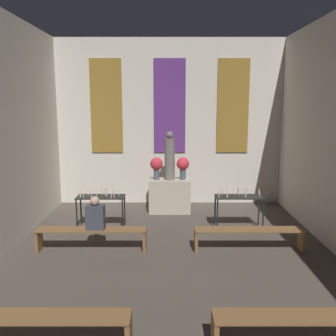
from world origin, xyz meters
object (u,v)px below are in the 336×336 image
at_px(flower_vase_left, 155,165).
at_px(candle_rack_right, 237,200).
at_px(pew_back_left, 90,235).
at_px(flower_vase_right, 181,165).
at_px(pew_second_left, 37,325).
at_px(candle_rack_left, 99,201).
at_px(pew_back_right, 247,234).
at_px(person_seated, 93,215).
at_px(statue, 168,157).
at_px(altar, 168,196).
at_px(pew_second_right, 302,324).

relative_size(flower_vase_left, candle_rack_right, 0.54).
distance_m(flower_vase_left, pew_back_left, 3.14).
distance_m(flower_vase_right, pew_back_left, 3.48).
bearing_deg(pew_second_left, candle_rack_right, 54.30).
bearing_deg(pew_back_left, candle_rack_left, 91.87).
distance_m(candle_rack_right, pew_back_left, 3.49).
xyz_separation_m(candle_rack_left, pew_back_right, (3.19, -1.36, -0.34)).
distance_m(candle_rack_right, person_seated, 3.39).
xyz_separation_m(candle_rack_right, pew_back_right, (-0.04, -1.36, -0.34)).
bearing_deg(statue, flower_vase_left, -180.00).
xyz_separation_m(pew_back_right, person_seated, (-3.06, 0.00, 0.40)).
distance_m(statue, pew_back_right, 3.37).
relative_size(flower_vase_left, pew_back_left, 0.28).
bearing_deg(candle_rack_right, person_seated, -156.28).
distance_m(altar, pew_second_left, 6.03).
height_order(flower_vase_left, pew_back_left, flower_vase_left).
bearing_deg(person_seated, candle_rack_right, 23.72).
relative_size(pew_second_left, pew_second_right, 1.00).
height_order(flower_vase_left, pew_second_right, flower_vase_left).
xyz_separation_m(candle_rack_right, pew_second_left, (-3.19, -4.44, -0.34)).
distance_m(flower_vase_right, pew_second_right, 6.02).
distance_m(flower_vase_right, pew_back_right, 3.14).
xyz_separation_m(altar, candle_rack_left, (-1.62, -1.38, 0.23)).
height_order(flower_vase_right, candle_rack_left, flower_vase_right).
xyz_separation_m(flower_vase_left, candle_rack_right, (1.97, -1.38, -0.60)).
bearing_deg(pew_back_right, flower_vase_left, 125.16).
distance_m(flower_vase_left, person_seated, 3.01).
relative_size(altar, flower_vase_left, 1.84).
xyz_separation_m(flower_vase_right, pew_back_right, (1.22, -2.74, -0.94)).
height_order(candle_rack_right, pew_second_left, candle_rack_right).
distance_m(flower_vase_right, person_seated, 3.34).
xyz_separation_m(candle_rack_left, candle_rack_right, (3.24, 0.00, 0.00)).
bearing_deg(altar, flower_vase_left, -180.00).
xyz_separation_m(flower_vase_right, person_seated, (-1.84, -2.74, -0.54)).
height_order(candle_rack_left, person_seated, person_seated).
bearing_deg(pew_back_right, pew_back_left, 180.00).
bearing_deg(pew_back_left, pew_back_right, 0.00).
relative_size(pew_second_left, pew_back_right, 1.00).
bearing_deg(statue, pew_back_right, -60.10).
bearing_deg(candle_rack_left, pew_second_right, -54.26).
height_order(candle_rack_right, pew_back_left, candle_rack_right).
xyz_separation_m(flower_vase_left, flower_vase_right, (0.71, 0.00, 0.00)).
height_order(statue, flower_vase_right, statue).
relative_size(flower_vase_right, candle_rack_right, 0.54).
height_order(altar, pew_second_right, altar).
relative_size(flower_vase_right, pew_back_left, 0.28).
height_order(flower_vase_left, candle_rack_right, flower_vase_left).
bearing_deg(person_seated, pew_second_right, -45.17).
bearing_deg(pew_second_left, altar, 74.85).
xyz_separation_m(statue, flower_vase_left, (-0.35, -0.00, -0.22)).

